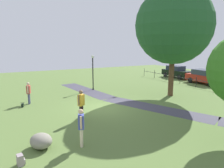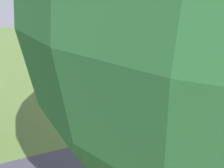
% 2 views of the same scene
% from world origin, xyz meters
% --- Properties ---
extents(ground_plane, '(48.00, 48.00, 0.00)m').
position_xyz_m(ground_plane, '(0.00, 0.00, 0.00)').
color(ground_plane, '#556F35').
extents(footpath_segment_near, '(8.15, 2.68, 0.01)m').
position_xyz_m(footpath_segment_near, '(-6.03, 0.88, 0.00)').
color(footpath_segment_near, '#3E3B49').
rests_on(footpath_segment_near, ground).
extents(footpath_segment_mid, '(8.02, 4.58, 0.01)m').
position_xyz_m(footpath_segment_mid, '(1.63, 2.93, 0.00)').
color(footpath_segment_mid, '#3E3B49').
rests_on(footpath_segment_mid, ground).
extents(large_shade_tree, '(6.17, 6.17, 8.83)m').
position_xyz_m(large_shade_tree, '(-0.58, 6.47, 5.73)').
color(large_shade_tree, '#523824').
rests_on(large_shade_tree, ground).
extents(lamp_post, '(0.28, 0.28, 3.31)m').
position_xyz_m(lamp_post, '(-5.96, 1.68, 2.06)').
color(lamp_post, black).
rests_on(lamp_post, ground).
extents(lawn_boulder, '(1.19, 1.09, 0.62)m').
position_xyz_m(lawn_boulder, '(3.89, -4.85, 0.31)').
color(lawn_boulder, gray).
rests_on(lawn_boulder, ground).
extents(woman_with_handbag, '(0.50, 0.34, 1.58)m').
position_xyz_m(woman_with_handbag, '(-3.47, -4.41, 0.91)').
color(woman_with_handbag, '#494A74').
rests_on(woman_with_handbag, ground).
extents(man_near_boulder, '(0.40, 0.44, 1.74)m').
position_xyz_m(man_near_boulder, '(1.49, -2.22, 1.01)').
color(man_near_boulder, '#2E2322').
rests_on(man_near_boulder, ground).
extents(passerby_on_path, '(0.49, 0.36, 1.62)m').
position_xyz_m(passerby_on_path, '(4.52, -3.32, 0.93)').
color(passerby_on_path, beige).
rests_on(passerby_on_path, ground).
extents(handbag_on_grass, '(0.34, 0.34, 0.31)m').
position_xyz_m(handbag_on_grass, '(-2.82, -4.92, 0.14)').
color(handbag_on_grass, black).
rests_on(handbag_on_grass, ground).
extents(backpack_by_boulder, '(0.30, 0.29, 0.40)m').
position_xyz_m(backpack_by_boulder, '(4.87, -5.73, 0.19)').
color(backpack_by_boulder, gray).
rests_on(backpack_by_boulder, ground).
extents(frisbee_on_grass, '(0.26, 0.26, 0.02)m').
position_xyz_m(frisbee_on_grass, '(2.51, -4.69, 0.01)').
color(frisbee_on_grass, '#2EACD8').
rests_on(frisbee_on_grass, ground).
extents(park_fence, '(22.05, 0.05, 1.05)m').
position_xyz_m(park_fence, '(0.00, 11.50, 0.62)').
color(park_fence, '#232326').
rests_on(park_fence, ground).
extents(parked_sedan_grey, '(4.04, 1.81, 1.56)m').
position_xyz_m(parked_sedan_grey, '(-7.77, 14.30, 0.81)').
color(parked_sedan_grey, black).
rests_on(parked_sedan_grey, ground).
extents(parked_suv_orange, '(4.41, 1.99, 1.56)m').
position_xyz_m(parked_suv_orange, '(-2.87, 13.72, 0.81)').
color(parked_suv_orange, '#B3271C').
rests_on(parked_suv_orange, ground).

